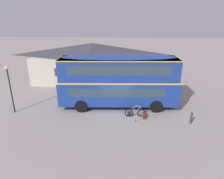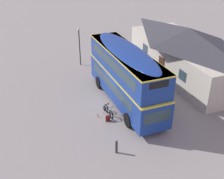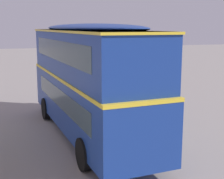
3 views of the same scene
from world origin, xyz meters
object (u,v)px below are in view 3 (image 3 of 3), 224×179
water_bottle_red_squeeze (134,118)px  kerb_bollard (107,94)px  touring_bicycle (118,115)px  backpack_on_ground (118,113)px  double_decker_bus (87,75)px

water_bottle_red_squeeze → kerb_bollard: 4.35m
touring_bicycle → water_bottle_red_squeeze: bearing=-86.8°
kerb_bollard → backpack_on_ground: bearing=171.7°
touring_bicycle → double_decker_bus: bearing=126.3°
double_decker_bus → kerb_bollard: bearing=-25.2°
backpack_on_ground → kerb_bollard: 3.62m
double_decker_bus → touring_bicycle: (1.41, -1.91, -2.27)m
backpack_on_ground → kerb_bollard: kerb_bollard is taller
double_decker_bus → water_bottle_red_squeeze: size_ratio=41.38×
double_decker_bus → touring_bicycle: bearing=-53.7°
water_bottle_red_squeeze → touring_bicycle: bearing=93.2°
touring_bicycle → backpack_on_ground: (0.81, -0.29, -0.11)m
touring_bicycle → kerb_bollard: size_ratio=1.76×
double_decker_bus → water_bottle_red_squeeze: double_decker_bus is taller
backpack_on_ground → kerb_bollard: bearing=-8.3°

